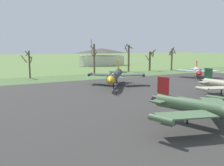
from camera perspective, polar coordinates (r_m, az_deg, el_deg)
The scene contains 13 objects.
asphalt_apron at distance 32.87m, azimuth 6.67°, elevation -4.64°, with size 87.87×49.07×0.05m, color #383533.
grass_verge_strip at distance 60.11m, azimuth -10.20°, elevation 1.23°, with size 147.87×12.00×0.06m, color #4E6F3C.
jet_fighter_rear_center at distance 22.98m, azimuth 24.76°, elevation -6.05°, with size 11.77×14.35×4.46m.
jet_fighter_rear_left at distance 61.44m, azimuth 20.01°, elevation 2.77°, with size 11.40×11.39×4.10m.
info_placard_rear_left at distance 53.61m, azimuth 21.92°, elevation 0.51°, with size 0.51×0.25×0.99m.
jet_fighter_rear_right at distance 45.63m, azimuth 0.77°, elevation 1.87°, with size 12.03×13.55×4.95m.
info_placard_rear_right at distance 37.08m, azimuth 1.12°, elevation -2.19°, with size 0.53×0.35×0.96m.
bare_tree_far_left at distance 61.63m, azimuth -19.49°, elevation 4.64°, with size 2.58×2.87×6.90m.
bare_tree_left_of_center at distance 68.83m, azimuth -4.37°, elevation 6.22°, with size 2.23×2.38×9.97m.
bare_tree_center at distance 75.39m, azimuth 3.99°, elevation 6.45°, with size 2.26×2.73×8.90m.
bare_tree_right_of_center at distance 78.91m, azimuth 9.24°, elevation 5.62°, with size 2.93×2.88×7.07m.
bare_tree_far_right at distance 81.33m, azimuth 14.29°, elevation 5.97°, with size 2.14×2.47×7.76m.
visitor_building at distance 102.74m, azimuth -2.49°, elevation 6.30°, with size 18.79×9.20×7.37m.
Camera 1 is at (-18.39, -11.50, 7.44)m, focal length 37.77 mm.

